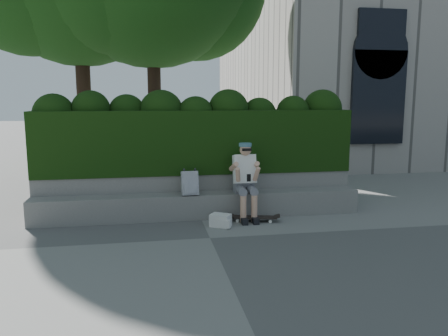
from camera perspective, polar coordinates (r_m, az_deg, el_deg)
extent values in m
plane|color=slate|center=(6.95, -1.84, -9.14)|extent=(80.00, 80.00, 0.00)
cube|color=gray|center=(8.08, -3.12, -4.89)|extent=(6.00, 0.45, 0.45)
cube|color=gray|center=(8.50, -3.51, -3.15)|extent=(6.00, 0.50, 0.75)
cube|color=black|center=(8.58, -3.75, 3.55)|extent=(6.00, 1.00, 1.20)
cylinder|color=black|center=(12.21, -8.99, 6.66)|extent=(0.36, 0.36, 3.37)
cylinder|color=black|center=(12.80, -17.68, 6.18)|extent=(0.39, 0.39, 3.25)
cube|color=slate|center=(8.09, 2.56, -2.43)|extent=(0.36, 0.26, 0.22)
cube|color=white|center=(7.96, 2.69, -0.13)|extent=(0.40, 0.32, 0.55)
sphere|color=tan|center=(7.84, 2.82, 2.38)|extent=(0.21, 0.21, 0.21)
cylinder|color=#467281|center=(7.85, 2.79, 3.05)|extent=(0.23, 0.23, 0.06)
cube|color=black|center=(7.64, 3.26, -1.28)|extent=(0.07, 0.02, 0.13)
cylinder|color=tan|center=(7.72, 2.53, -5.39)|extent=(0.11, 0.11, 0.47)
cylinder|color=tan|center=(7.76, 3.98, -5.32)|extent=(0.11, 0.11, 0.47)
cube|color=black|center=(7.71, 2.62, -6.90)|extent=(0.10, 0.26, 0.10)
cube|color=black|center=(7.76, 4.07, -6.82)|extent=(0.10, 0.26, 0.10)
cube|color=black|center=(7.85, 3.92, -6.42)|extent=(0.85, 0.40, 0.02)
cylinder|color=silver|center=(7.79, 1.78, -6.90)|extent=(0.06, 0.04, 0.06)
cylinder|color=silver|center=(7.96, 1.83, -6.56)|extent=(0.06, 0.04, 0.06)
cylinder|color=silver|center=(7.79, 6.06, -6.95)|extent=(0.06, 0.04, 0.06)
cylinder|color=silver|center=(7.96, 6.02, -6.61)|extent=(0.06, 0.04, 0.06)
cube|color=silver|center=(7.87, -4.48, -1.99)|extent=(0.30, 0.18, 0.43)
cube|color=silver|center=(7.52, -0.46, -6.85)|extent=(0.41, 0.38, 0.21)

